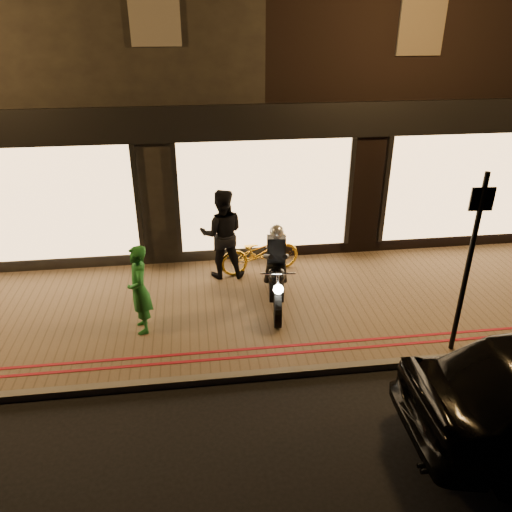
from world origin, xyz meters
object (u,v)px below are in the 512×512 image
(bicycle_gold, at_px, (260,252))
(person_green, at_px, (139,290))
(sign_post, at_px, (470,257))
(motorcycle, at_px, (276,276))

(bicycle_gold, relative_size, person_green, 1.08)
(sign_post, relative_size, bicycle_gold, 1.75)
(bicycle_gold, bearing_deg, sign_post, -148.98)
(bicycle_gold, height_order, person_green, person_green)
(bicycle_gold, xyz_separation_m, person_green, (-2.31, -1.88, 0.34))
(motorcycle, distance_m, sign_post, 3.34)
(motorcycle, height_order, bicycle_gold, motorcycle)
(person_green, bearing_deg, motorcycle, 90.20)
(person_green, bearing_deg, bicycle_gold, 117.50)
(motorcycle, xyz_separation_m, person_green, (-2.43, -0.51, 0.18))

